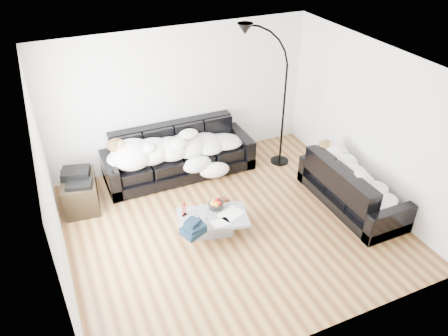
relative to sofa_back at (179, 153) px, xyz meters
name	(u,v)px	position (x,y,z in m)	size (l,w,h in m)	color
ground	(232,224)	(0.26, -1.76, -0.45)	(5.00, 5.00, 0.00)	brown
wall_back	(181,97)	(0.26, 0.49, 0.85)	(5.00, 0.02, 2.60)	silver
wall_left	(51,197)	(-2.24, -1.76, 0.85)	(0.02, 4.50, 2.60)	silver
wall_right	(371,123)	(2.76, -1.76, 0.85)	(0.02, 4.50, 2.60)	silver
ceiling	(234,68)	(0.26, -1.76, 2.15)	(5.00, 5.00, 0.00)	white
sofa_back	(179,153)	(0.00, 0.00, 0.00)	(2.73, 0.94, 0.89)	black
sofa_right	(353,185)	(2.31, -2.10, -0.04)	(1.98, 0.85, 0.80)	black
sleeper_back	(179,144)	(0.00, -0.05, 0.21)	(2.31, 0.80, 0.46)	white
sleeper_right	(355,174)	(2.31, -2.10, 0.18)	(1.70, 0.72, 0.42)	white
teal_cushion	(330,152)	(2.25, -1.48, 0.27)	(0.36, 0.30, 0.20)	#0B494D
coffee_table	(213,224)	(-0.08, -1.80, -0.29)	(1.06, 0.62, 0.31)	#939699
fruit_bowl	(216,204)	(0.05, -1.62, -0.06)	(0.24, 0.24, 0.15)	white
wine_glass_a	(196,211)	(-0.29, -1.67, -0.05)	(0.07, 0.07, 0.16)	white
wine_glass_b	(194,217)	(-0.38, -1.79, -0.05)	(0.08, 0.08, 0.18)	white
wine_glass_c	(207,214)	(-0.18, -1.81, -0.05)	(0.07, 0.07, 0.17)	white
candle_left	(183,210)	(-0.49, -1.61, -0.02)	(0.04, 0.04, 0.24)	maroon
candle_right	(185,208)	(-0.45, -1.58, -0.02)	(0.04, 0.04, 0.24)	maroon
newspaper_a	(231,214)	(0.19, -1.86, -0.13)	(0.36, 0.27, 0.01)	silver
newspaper_b	(221,223)	(-0.03, -1.99, -0.13)	(0.27, 0.19, 0.01)	silver
navy_jacket	(193,223)	(-0.48, -2.02, 0.03)	(0.35, 0.29, 0.17)	black
shoes	(216,205)	(0.20, -1.26, -0.39)	(0.48, 0.35, 0.11)	#472311
av_cabinet	(80,193)	(-1.84, -0.29, -0.17)	(0.54, 0.79, 0.54)	black
stereo	(77,176)	(-1.84, -0.29, 0.16)	(0.44, 0.34, 0.13)	black
floor_lamp	(284,105)	(1.93, -0.41, 0.77)	(0.88, 0.35, 2.43)	black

